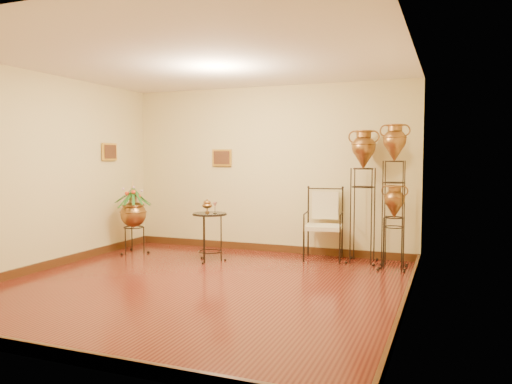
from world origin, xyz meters
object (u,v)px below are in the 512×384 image
(amphora_tall, at_px, (394,195))
(armchair, at_px, (323,224))
(side_table, at_px, (210,236))
(planter_urn, at_px, (133,211))
(amphora_mid, at_px, (363,195))

(amphora_tall, distance_m, armchair, 1.23)
(amphora_tall, height_order, side_table, amphora_tall)
(planter_urn, bearing_deg, amphora_mid, 10.13)
(side_table, bearing_deg, armchair, 24.88)
(planter_urn, relative_size, armchair, 1.13)
(planter_urn, height_order, side_table, planter_urn)
(amphora_mid, bearing_deg, planter_urn, -169.87)
(amphora_mid, xyz_separation_m, side_table, (-2.21, -0.78, -0.64))
(amphora_tall, distance_m, amphora_mid, 0.58)
(armchair, relative_size, side_table, 1.19)
(side_table, bearing_deg, planter_urn, 175.24)
(amphora_mid, xyz_separation_m, armchair, (-0.60, -0.04, -0.47))
(amphora_tall, bearing_deg, planter_urn, -175.35)
(armchair, xyz_separation_m, side_table, (-1.61, -0.75, -0.17))
(amphora_mid, relative_size, planter_urn, 1.61)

